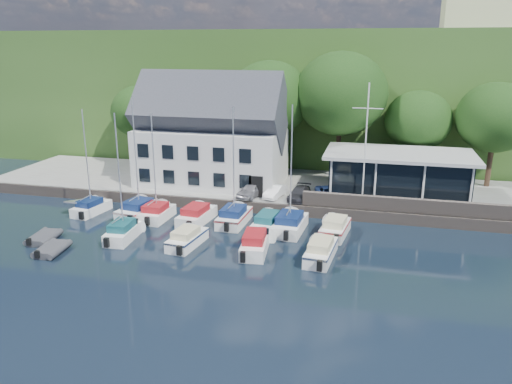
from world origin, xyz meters
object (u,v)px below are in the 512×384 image
Objects in this scene: boat_r1_6 at (291,174)px; boat_r2_4 at (321,249)px; flagpole at (365,146)px; boat_r1_1 at (136,164)px; car_silver at (252,190)px; car_blue at (329,193)px; boat_r1_7 at (335,226)px; boat_r1_2 at (154,169)px; harbor_building at (212,140)px; dinghy_1 at (52,248)px; car_white at (275,191)px; boat_r1_0 at (87,168)px; boat_r2_1 at (120,182)px; boat_r1_4 at (234,170)px; car_dgrey at (299,193)px; boat_r2_2 at (187,237)px; boat_r1_5 at (268,221)px; boat_r2_3 at (255,241)px; dinghy_0 at (44,236)px; club_pavilion at (398,174)px; boat_r1_3 at (197,213)px.

boat_r1_6 is 6.95m from boat_r2_4.
boat_r1_6 is at bearing -135.88° from flagpole.
boat_r1_1 is at bearing -178.51° from boat_r1_6.
car_blue is (6.95, 0.70, -0.04)m from car_silver.
boat_r1_7 is at bearing -109.03° from flagpole.
boat_r1_2 is 1.51× the size of boat_r1_7.
harbor_building is 4.70× the size of dinghy_1.
boat_r1_0 is at bearing -148.86° from car_white.
boat_r2_1 is (-17.57, -9.91, -1.71)m from flagpole.
boat_r1_1 is at bearing -176.68° from boat_r1_4.
car_dgrey is 1.23× the size of dinghy_1.
boat_r1_6 reaches higher than boat_r1_1.
car_blue is 0.57× the size of boat_r2_4.
boat_r1_5 is at bearing 50.30° from boat_r2_2.
boat_r1_2 is 11.53m from boat_r2_3.
boat_r1_7 is at bearing 9.71° from dinghy_0.
car_silver is 0.59× the size of boat_r1_5.
harbor_building reaches higher than boat_r1_7.
harbor_building reaches higher than boat_r2_4.
boat_r1_0 reaches higher than boat_r2_4.
boat_r1_2 is 6.77m from boat_r1_4.
car_blue is at bearing -155.65° from club_pavilion.
car_white is 1.09× the size of dinghy_1.
club_pavilion is at bearing 30.93° from car_silver.
boat_r1_2 is at bearing -127.19° from car_silver.
boat_r1_1 reaches higher than boat_r2_3.
boat_r2_4 is (7.56, -10.11, -0.90)m from car_silver.
boat_r2_3 is (7.89, -13.85, -4.57)m from harbor_building.
club_pavilion is 1.26× the size of flagpole.
boat_r1_3 is (9.87, 0.13, -3.42)m from boat_r1_0.
car_silver is at bearing 121.96° from boat_r1_5.
car_silver is 1.01× the size of car_dgrey.
boat_r1_4 reaches higher than boat_r2_4.
club_pavilion is 30.54m from dinghy_0.
boat_r2_4 is at bearing -16.47° from boat_r1_2.
boat_r2_4 is 21.04m from dinghy_0.
dinghy_1 is at bearing -144.86° from club_pavilion.
dinghy_0 is (-9.88, -6.82, -0.39)m from boat_r1_3.
car_blue is at bearing 62.61° from boat_r2_3.
car_blue is at bearing 31.91° from boat_r2_1.
boat_r1_1 is 3.09× the size of dinghy_1.
boat_r2_2 is 5.20m from boat_r2_3.
club_pavilion is at bearing 29.27° from dinghy_1.
boat_r1_5 reaches higher than boat_r2_2.
boat_r2_1 is at bearing -150.51° from boat_r1_5.
dinghy_0 is (-15.52, -12.23, -1.19)m from car_white.
car_blue is 17.09m from boat_r1_1.
boat_r1_6 is 3.07× the size of dinghy_0.
car_blue is at bearing 34.62° from boat_r1_3.
harbor_building is at bearing 165.10° from flagpole.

